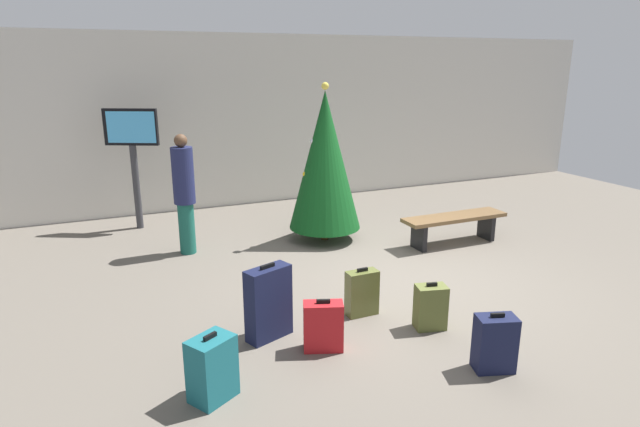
# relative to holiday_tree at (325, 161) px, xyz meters

# --- Properties ---
(ground_plane) EXTENTS (16.00, 16.00, 0.00)m
(ground_plane) POSITION_rel_holiday_tree_xyz_m (0.21, -2.10, -1.33)
(ground_plane) COLOR #665E54
(back_wall) EXTENTS (16.00, 0.20, 3.42)m
(back_wall) POSITION_rel_holiday_tree_xyz_m (0.21, 2.89, 0.38)
(back_wall) COLOR beige
(back_wall) RESTS_ON ground_plane
(holiday_tree) EXTENTS (1.17, 1.17, 2.57)m
(holiday_tree) POSITION_rel_holiday_tree_xyz_m (0.00, 0.00, 0.00)
(holiday_tree) COLOR #4C3319
(holiday_tree) RESTS_ON ground_plane
(flight_info_kiosk) EXTENTS (0.87, 0.49, 2.11)m
(flight_info_kiosk) POSITION_rel_holiday_tree_xyz_m (-2.78, 1.91, 0.16)
(flight_info_kiosk) COLOR #333338
(flight_info_kiosk) RESTS_ON ground_plane
(waiting_bench) EXTENTS (1.78, 0.44, 0.48)m
(waiting_bench) POSITION_rel_holiday_tree_xyz_m (1.83, -1.05, -0.96)
(waiting_bench) COLOR brown
(waiting_bench) RESTS_ON ground_plane
(traveller_0) EXTENTS (0.36, 0.36, 1.85)m
(traveller_0) POSITION_rel_holiday_tree_xyz_m (-2.22, 0.25, -0.35)
(traveller_0) COLOR #19594C
(traveller_0) RESTS_ON ground_plane
(suitcase_0) EXTENTS (0.54, 0.37, 0.84)m
(suitcase_0) POSITION_rel_holiday_tree_xyz_m (-1.89, -2.79, -0.93)
(suitcase_0) COLOR #141938
(suitcase_0) RESTS_ON ground_plane
(suitcase_1) EXTENTS (0.47, 0.43, 0.63)m
(suitcase_1) POSITION_rel_holiday_tree_xyz_m (-2.68, -3.63, -1.04)
(suitcase_1) COLOR #19606B
(suitcase_1) RESTS_ON ground_plane
(suitcase_2) EXTENTS (0.45, 0.33, 0.56)m
(suitcase_2) POSITION_rel_holiday_tree_xyz_m (-1.46, -3.25, -1.07)
(suitcase_2) COLOR #B2191E
(suitcase_2) RESTS_ON ground_plane
(suitcase_3) EXTENTS (0.37, 0.18, 0.58)m
(suitcase_3) POSITION_rel_holiday_tree_xyz_m (-0.72, -2.70, -1.06)
(suitcase_3) COLOR #59602D
(suitcase_3) RESTS_ON ground_plane
(suitcase_4) EXTENTS (0.38, 0.29, 0.54)m
(suitcase_4) POSITION_rel_holiday_tree_xyz_m (-0.18, -3.30, -1.08)
(suitcase_4) COLOR #59602D
(suitcase_4) RESTS_ON ground_plane
(suitcase_5) EXTENTS (0.43, 0.33, 0.59)m
(suitcase_5) POSITION_rel_holiday_tree_xyz_m (-0.11, -4.24, -1.05)
(suitcase_5) COLOR #141938
(suitcase_5) RESTS_ON ground_plane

